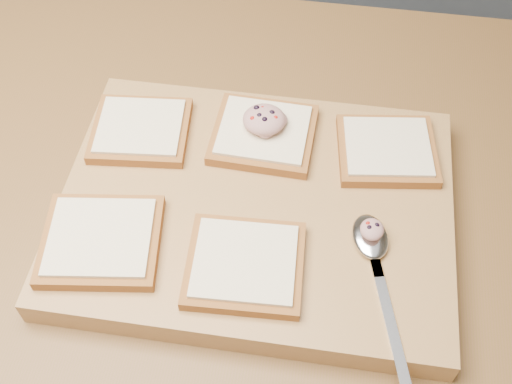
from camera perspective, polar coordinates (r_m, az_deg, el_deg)
island_counter at (r=1.21m, az=-6.57°, el=-12.04°), size 2.00×0.80×0.90m
cutting_board at (r=0.77m, az=0.00°, el=-1.52°), size 0.46×0.35×0.04m
bread_far_left at (r=0.83m, az=-10.22°, el=5.48°), size 0.13×0.12×0.02m
bread_far_center at (r=0.81m, az=0.67°, el=5.20°), size 0.13×0.12×0.02m
bread_far_right at (r=0.81m, az=11.57°, el=3.70°), size 0.13×0.12×0.02m
bread_near_left at (r=0.74m, az=-13.61°, el=-4.19°), size 0.14×0.14×0.02m
bread_near_center at (r=0.70m, az=-1.00°, el=-6.44°), size 0.13×0.12×0.02m
tuna_salad_dollop at (r=0.80m, az=0.73°, el=6.47°), size 0.05×0.05×0.03m
spoon at (r=0.73m, az=10.34°, el=-4.92°), size 0.08×0.20×0.01m
spoon_salad at (r=0.72m, az=10.27°, el=-3.29°), size 0.03×0.03×0.02m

